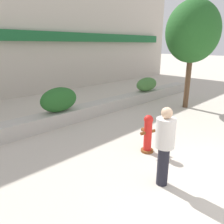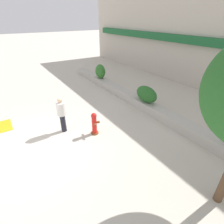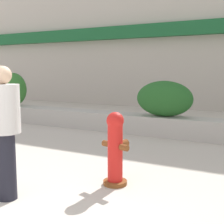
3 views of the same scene
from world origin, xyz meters
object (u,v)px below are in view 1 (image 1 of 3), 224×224
(hedge_bush_1, at_px, (59,100))
(street_tree, at_px, (193,32))
(hedge_bush_2, at_px, (147,84))
(pedestrian, at_px, (165,142))
(fire_hydrant, at_px, (148,133))

(hedge_bush_1, bearing_deg, street_tree, -21.74)
(hedge_bush_2, bearing_deg, pedestrian, -140.76)
(fire_hydrant, bearing_deg, hedge_bush_1, 97.98)
(hedge_bush_1, height_order, street_tree, street_tree)
(hedge_bush_2, bearing_deg, fire_hydrant, -143.05)
(hedge_bush_1, bearing_deg, hedge_bush_2, 0.00)
(hedge_bush_2, relative_size, pedestrian, 0.87)
(hedge_bush_2, distance_m, fire_hydrant, 6.10)
(street_tree, bearing_deg, pedestrian, -156.84)
(hedge_bush_1, height_order, pedestrian, pedestrian)
(street_tree, xyz_separation_m, pedestrian, (-6.03, -2.58, -2.43))
(street_tree, bearing_deg, hedge_bush_2, 94.28)
(hedge_bush_1, distance_m, pedestrian, 4.82)
(hedge_bush_2, xyz_separation_m, pedestrian, (-5.87, -4.79, 0.13))
(hedge_bush_2, height_order, pedestrian, pedestrian)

